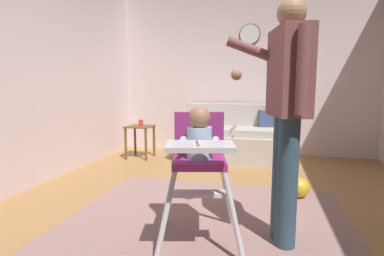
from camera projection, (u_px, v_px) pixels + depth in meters
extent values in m
cube|color=#A57744|center=(213.00, 229.00, 2.39)|extent=(5.86, 7.24, 0.10)
cube|color=silver|center=(243.00, 72.00, 4.94)|extent=(5.06, 0.06, 2.79)
cube|color=silver|center=(14.00, 60.00, 3.02)|extent=(0.06, 6.24, 2.79)
cube|color=gray|center=(195.00, 247.00, 2.03)|extent=(2.33, 2.84, 0.01)
cube|color=beige|center=(234.00, 147.00, 4.56)|extent=(1.67, 0.84, 0.40)
cube|color=beige|center=(236.00, 118.00, 4.82)|extent=(1.67, 0.22, 0.46)
cube|color=beige|center=(188.00, 127.00, 4.70)|extent=(0.20, 0.84, 0.20)
cube|color=beige|center=(284.00, 130.00, 4.34)|extent=(0.20, 0.84, 0.20)
cube|color=#B9B6AD|center=(211.00, 131.00, 4.57)|extent=(0.63, 0.60, 0.11)
cube|color=#B9B6AD|center=(257.00, 132.00, 4.40)|extent=(0.63, 0.60, 0.11)
cube|color=#3D4C75|center=(270.00, 121.00, 4.57)|extent=(0.35, 0.17, 0.34)
cylinder|color=silver|center=(165.00, 217.00, 1.85)|extent=(0.14, 0.19, 0.58)
cylinder|color=silver|center=(234.00, 217.00, 1.85)|extent=(0.19, 0.14, 0.58)
cylinder|color=silver|center=(171.00, 193.00, 2.29)|extent=(0.19, 0.14, 0.58)
cylinder|color=silver|center=(227.00, 193.00, 2.29)|extent=(0.14, 0.19, 0.58)
cube|color=#932A75|center=(199.00, 161.00, 2.03)|extent=(0.43, 0.43, 0.05)
cube|color=#932A75|center=(199.00, 133.00, 2.15)|extent=(0.37, 0.15, 0.31)
cube|color=silver|center=(200.00, 146.00, 1.72)|extent=(0.45, 0.35, 0.03)
cube|color=silver|center=(199.00, 194.00, 1.95)|extent=(0.41, 0.19, 0.02)
cylinder|color=#ABC8E4|center=(199.00, 143.00, 1.99)|extent=(0.21, 0.21, 0.22)
sphere|color=#997051|center=(199.00, 117.00, 1.96)|extent=(0.15, 0.15, 0.15)
cylinder|color=#ABC8E4|center=(184.00, 142.00, 1.95)|extent=(0.08, 0.15, 0.10)
cylinder|color=#ABC8E4|center=(215.00, 142.00, 1.95)|extent=(0.08, 0.15, 0.10)
cylinder|color=#CC384C|center=(198.00, 143.00, 1.72)|extent=(0.06, 0.13, 0.01)
cube|color=white|center=(199.00, 143.00, 1.66)|extent=(0.02, 0.03, 0.02)
cylinder|color=#304B5B|center=(282.00, 178.00, 2.11)|extent=(0.14, 0.14, 0.91)
cylinder|color=#304B5B|center=(287.00, 183.00, 1.99)|extent=(0.14, 0.14, 0.91)
cube|color=brown|center=(289.00, 73.00, 1.95)|extent=(0.29, 0.44, 0.59)
sphere|color=#997051|center=(292.00, 13.00, 1.90)|extent=(0.19, 0.19, 0.19)
cylinder|color=brown|center=(259.00, 52.00, 2.11)|extent=(0.48, 0.19, 0.23)
sphere|color=#997051|center=(236.00, 75.00, 2.13)|extent=(0.08, 0.08, 0.08)
cylinder|color=brown|center=(303.00, 70.00, 1.71)|extent=(0.07, 0.07, 0.53)
sphere|color=gold|center=(299.00, 188.00, 2.96)|extent=(0.20, 0.20, 0.20)
cube|color=brown|center=(140.00, 126.00, 4.65)|extent=(0.40, 0.40, 0.02)
cylinder|color=brown|center=(126.00, 144.00, 4.56)|extent=(0.04, 0.04, 0.50)
cylinder|color=brown|center=(146.00, 145.00, 4.47)|extent=(0.04, 0.04, 0.50)
cylinder|color=brown|center=(135.00, 140.00, 4.88)|extent=(0.04, 0.04, 0.50)
cylinder|color=brown|center=(154.00, 141.00, 4.80)|extent=(0.04, 0.04, 0.50)
cylinder|color=#D13D33|center=(141.00, 123.00, 4.63)|extent=(0.07, 0.07, 0.10)
cylinder|color=white|center=(250.00, 34.00, 4.79)|extent=(0.32, 0.03, 0.32)
cylinder|color=black|center=(250.00, 35.00, 4.81)|extent=(0.34, 0.02, 0.34)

